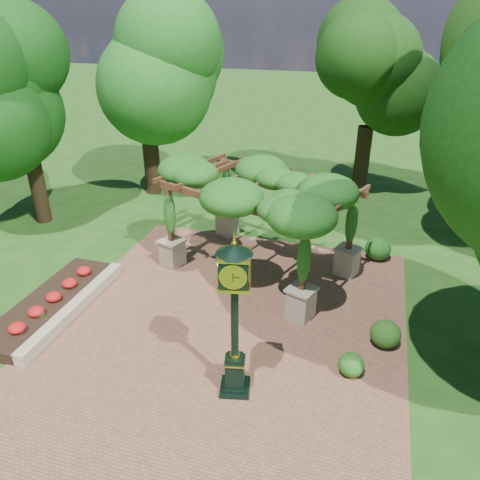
# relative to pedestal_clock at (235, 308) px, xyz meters

# --- Properties ---
(ground) EXTENTS (120.00, 120.00, 0.00)m
(ground) POSITION_rel_pedestal_clock_xyz_m (-0.96, 1.14, -2.42)
(ground) COLOR #1E4714
(ground) RESTS_ON ground
(brick_plaza) EXTENTS (10.00, 12.00, 0.04)m
(brick_plaza) POSITION_rel_pedestal_clock_xyz_m (-0.96, 2.14, -2.40)
(brick_plaza) COLOR brown
(brick_plaza) RESTS_ON ground
(border_wall) EXTENTS (0.35, 5.00, 0.40)m
(border_wall) POSITION_rel_pedestal_clock_xyz_m (-5.56, 1.64, -2.22)
(border_wall) COLOR #C6B793
(border_wall) RESTS_ON ground
(flower_bed) EXTENTS (1.50, 5.00, 0.36)m
(flower_bed) POSITION_rel_pedestal_clock_xyz_m (-6.46, 1.64, -2.24)
(flower_bed) COLOR red
(flower_bed) RESTS_ON ground
(pedestal_clock) EXTENTS (0.95, 0.95, 4.04)m
(pedestal_clock) POSITION_rel_pedestal_clock_xyz_m (0.00, 0.00, 0.00)
(pedestal_clock) COLOR black
(pedestal_clock) RESTS_ON brick_plaza
(pergola) EXTENTS (6.99, 5.62, 3.81)m
(pergola) POSITION_rel_pedestal_clock_xyz_m (-0.92, 5.75, 0.71)
(pergola) COLOR tan
(pergola) RESTS_ON brick_plaza
(sundial) EXTENTS (0.66, 0.66, 1.06)m
(sundial) POSITION_rel_pedestal_clock_xyz_m (-0.53, 10.07, -1.96)
(sundial) COLOR gray
(sundial) RESTS_ON ground
(shrub_front) EXTENTS (0.77, 0.77, 0.59)m
(shrub_front) POSITION_rel_pedestal_clock_xyz_m (2.63, 1.33, -2.09)
(shrub_front) COLOR #265F1B
(shrub_front) RESTS_ON brick_plaza
(shrub_mid) EXTENTS (1.03, 1.03, 0.75)m
(shrub_mid) POSITION_rel_pedestal_clock_xyz_m (3.43, 2.74, -2.01)
(shrub_mid) COLOR #255317
(shrub_mid) RESTS_ON brick_plaza
(shrub_back) EXTENTS (0.98, 0.98, 0.84)m
(shrub_back) POSITION_rel_pedestal_clock_xyz_m (3.07, 7.73, -1.96)
(shrub_back) COLOR #21601B
(shrub_back) RESTS_ON brick_plaza
(tree_west_near) EXTENTS (4.25, 4.25, 8.05)m
(tree_west_near) POSITION_rel_pedestal_clock_xyz_m (-10.89, 7.22, 3.11)
(tree_west_near) COLOR #2F2013
(tree_west_near) RESTS_ON ground
(tree_west_far) EXTENTS (4.85, 4.85, 9.05)m
(tree_west_far) POSITION_rel_pedestal_clock_xyz_m (-7.86, 11.78, 3.79)
(tree_west_far) COLOR #322213
(tree_west_far) RESTS_ON ground
(tree_north) EXTENTS (4.37, 4.37, 8.40)m
(tree_north) POSITION_rel_pedestal_clock_xyz_m (1.95, 14.81, 3.33)
(tree_north) COLOR #312313
(tree_north) RESTS_ON ground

